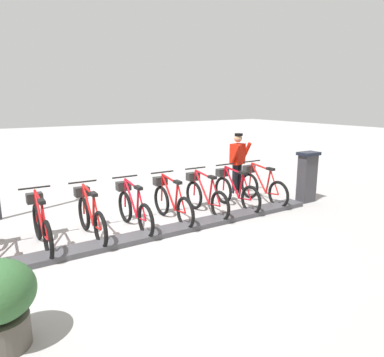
# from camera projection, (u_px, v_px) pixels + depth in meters

# --- Properties ---
(ground_plane) EXTENTS (60.00, 60.00, 0.00)m
(ground_plane) POSITION_uv_depth(u_px,v_px,m) (136.00, 240.00, 6.67)
(ground_plane) COLOR #AEABAB
(dock_rail_base) EXTENTS (0.44, 8.65, 0.10)m
(dock_rail_base) POSITION_uv_depth(u_px,v_px,m) (136.00, 238.00, 6.66)
(dock_rail_base) COLOR #47474C
(dock_rail_base) RESTS_ON ground
(payment_kiosk) EXTENTS (0.36, 0.52, 1.28)m
(payment_kiosk) POSITION_uv_depth(u_px,v_px,m) (307.00, 176.00, 9.07)
(payment_kiosk) COLOR #38383D
(payment_kiosk) RESTS_ON ground
(bike_docked_0) EXTENTS (1.72, 0.54, 1.02)m
(bike_docked_0) POSITION_uv_depth(u_px,v_px,m) (261.00, 186.00, 9.06)
(bike_docked_0) COLOR black
(bike_docked_0) RESTS_ON ground
(bike_docked_1) EXTENTS (1.72, 0.54, 1.02)m
(bike_docked_1) POSITION_uv_depth(u_px,v_px,m) (234.00, 190.00, 8.60)
(bike_docked_1) COLOR black
(bike_docked_1) RESTS_ON ground
(bike_docked_2) EXTENTS (1.72, 0.54, 1.02)m
(bike_docked_2) POSITION_uv_depth(u_px,v_px,m) (205.00, 196.00, 8.14)
(bike_docked_2) COLOR black
(bike_docked_2) RESTS_ON ground
(bike_docked_3) EXTENTS (1.72, 0.54, 1.02)m
(bike_docked_3) POSITION_uv_depth(u_px,v_px,m) (171.00, 201.00, 7.68)
(bike_docked_3) COLOR black
(bike_docked_3) RESTS_ON ground
(bike_docked_4) EXTENTS (1.72, 0.54, 1.02)m
(bike_docked_4) POSITION_uv_depth(u_px,v_px,m) (133.00, 208.00, 7.22)
(bike_docked_4) COLOR black
(bike_docked_4) RESTS_ON ground
(bike_docked_5) EXTENTS (1.72, 0.54, 1.02)m
(bike_docked_5) POSITION_uv_depth(u_px,v_px,m) (90.00, 215.00, 6.76)
(bike_docked_5) COLOR black
(bike_docked_5) RESTS_ON ground
(bike_docked_6) EXTENTS (1.72, 0.54, 1.02)m
(bike_docked_6) POSITION_uv_depth(u_px,v_px,m) (41.00, 224.00, 6.30)
(bike_docked_6) COLOR black
(bike_docked_6) RESTS_ON ground
(worker_near_rack) EXTENTS (0.53, 0.69, 1.66)m
(worker_near_rack) POSITION_uv_depth(u_px,v_px,m) (238.00, 161.00, 9.85)
(worker_near_rack) COLOR white
(worker_near_rack) RESTS_ON ground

